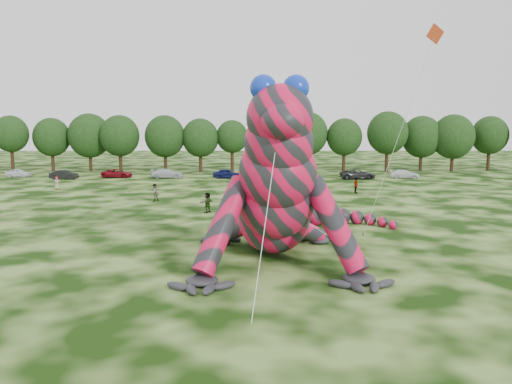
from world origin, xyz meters
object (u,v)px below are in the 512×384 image
object	(u,v)px
inflatable_gecko	(272,168)
tree_7	(165,144)
car_7	(405,174)
flying_kite	(430,49)
tree_12	(344,145)
car_6	(358,174)
spectator_4	(57,183)
car_3	(167,173)
car_5	(297,173)
tree_5	(90,142)
tree_11	(307,142)
spectator_3	(356,185)
spectator_1	(154,193)
car_0	(18,173)
tree_6	(120,144)
spectator_5	(207,203)
car_1	(64,175)
tree_13	(387,142)
tree_3	(11,144)
car_4	(227,174)
tree_14	(421,143)
tree_4	(52,145)
tree_15	(453,143)
tree_16	(489,143)
car_2	(117,173)
tree_9	(232,146)
tree_10	(269,140)

from	to	relation	value
inflatable_gecko	tree_7	bearing A→B (deg)	105.15
car_7	flying_kite	bearing A→B (deg)	175.36
tree_12	car_6	xyz separation A→B (m)	(-0.07, -11.63, -3.77)
tree_7	spectator_4	bearing A→B (deg)	-114.52
car_3	car_5	world-z (taller)	car_3
tree_5	tree_12	bearing A→B (deg)	-0.93
tree_11	spectator_3	bearing A→B (deg)	-84.12
spectator_1	inflatable_gecko	bearing A→B (deg)	73.59
car_0	tree_6	bearing A→B (deg)	-61.21
tree_7	car_6	size ratio (longest dim) A/B	1.84
tree_11	spectator_5	xyz separation A→B (m)	(-13.56, -39.29, -4.09)
car_1	spectator_5	size ratio (longest dim) A/B	2.14
car_6	spectator_1	xyz separation A→B (m)	(-25.91, -20.50, 0.22)
tree_13	car_7	size ratio (longest dim) A/B	2.32
tree_3	car_3	size ratio (longest dim) A/B	1.98
tree_13	car_4	xyz separation A→B (m)	(-26.42, -9.87, -4.35)
car_4	tree_14	bearing A→B (deg)	-59.71
spectator_3	spectator_5	xyz separation A→B (m)	(-16.34, -12.32, -0.01)
tree_4	spectator_1	world-z (taller)	tree_4
spectator_3	car_3	bearing A→B (deg)	86.48
car_3	spectator_4	world-z (taller)	spectator_4
flying_kite	spectator_5	xyz separation A→B (m)	(-15.62, 12.46, -12.04)
car_5	car_0	bearing A→B (deg)	100.34
tree_15	tree_14	bearing A→B (deg)	169.26
spectator_4	tree_7	bearing A→B (deg)	46.91
car_6	spectator_1	distance (m)	33.04
tree_12	car_3	bearing A→B (deg)	-160.58
tree_13	car_1	bearing A→B (deg)	-167.97
tree_3	car_1	size ratio (longest dim) A/B	2.34
tree_13	tree_16	xyz separation A→B (m)	(18.32, 2.25, -0.38)
tree_16	car_3	size ratio (longest dim) A/B	1.97
tree_16	car_2	bearing A→B (deg)	-169.98
tree_3	car_5	bearing A→B (deg)	-10.03
spectator_1	spectator_3	size ratio (longest dim) A/B	0.99
tree_15	spectator_4	size ratio (longest dim) A/B	5.66
flying_kite	tree_11	bearing A→B (deg)	92.28
tree_11	spectator_1	distance (m)	38.33
car_2	spectator_5	distance (m)	33.76
tree_9	car_6	distance (m)	22.27
inflatable_gecko	tree_5	xyz separation A→B (m)	(-28.75, 53.31, -0.52)
tree_10	car_7	xyz separation A→B (m)	(19.81, -11.48, -4.62)
tree_5	inflatable_gecko	bearing A→B (deg)	-61.67
car_6	tree_9	bearing A→B (deg)	56.92
tree_13	car_5	bearing A→B (deg)	-152.30
car_7	spectator_4	size ratio (longest dim) A/B	2.57
tree_9	tree_15	distance (m)	37.41
car_0	spectator_4	size ratio (longest dim) A/B	2.17
tree_16	tree_6	bearing A→B (deg)	-177.56
tree_5	tree_6	distance (m)	5.84
tree_4	car_0	distance (m)	10.25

